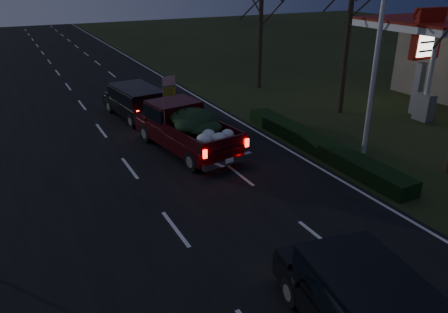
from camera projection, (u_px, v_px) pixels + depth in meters
name	position (u px, v px, depth m)	size (l,w,h in m)	color
ground	(175.00, 229.00, 13.29)	(120.00, 120.00, 0.00)	black
road_asphalt	(175.00, 229.00, 13.29)	(14.00, 120.00, 0.02)	black
hedge_row	(318.00, 145.00, 18.91)	(1.00, 10.00, 0.60)	black
light_pole	(381.00, 21.00, 16.78)	(0.50, 0.90, 9.16)	silver
gas_price_pylon	(426.00, 44.00, 22.63)	(2.00, 0.41, 5.57)	gray
gas_canopy	(437.00, 28.00, 24.07)	(7.10, 6.10, 4.88)	silver
bare_tree_far	(261.00, 6.00, 27.54)	(3.60, 3.60, 7.00)	black
pickup_truck	(186.00, 126.00, 18.79)	(3.00, 5.97, 2.99)	#34070B
lead_suv	(137.00, 99.00, 23.01)	(2.52, 4.96, 1.37)	black
rear_suv	(373.00, 309.00, 8.68)	(2.70, 5.05, 1.38)	black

